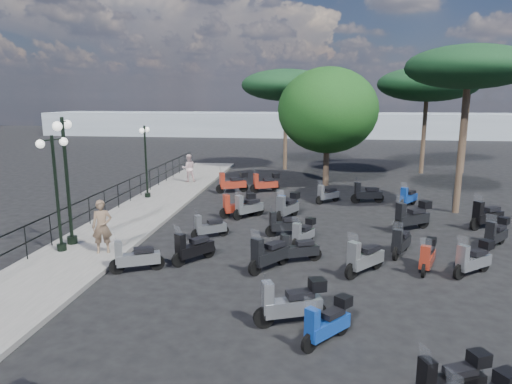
# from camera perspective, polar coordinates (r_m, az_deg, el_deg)

# --- Properties ---
(ground) EXTENTS (120.00, 120.00, 0.00)m
(ground) POSITION_cam_1_polar(r_m,az_deg,el_deg) (16.82, 3.26, -6.11)
(ground) COLOR black
(ground) RESTS_ON ground
(sidewalk) EXTENTS (3.00, 30.00, 0.15)m
(sidewalk) POSITION_cam_1_polar(r_m,az_deg,el_deg) (21.06, -14.05, -2.53)
(sidewalk) COLOR #605E5B
(sidewalk) RESTS_ON ground
(railing) EXTENTS (0.04, 26.04, 1.10)m
(railing) POSITION_cam_1_polar(r_m,az_deg,el_deg) (21.21, -17.63, -0.35)
(railing) COLOR black
(railing) RESTS_ON sidewalk
(lamp_post_0) EXTENTS (0.57, 1.08, 3.83)m
(lamp_post_0) POSITION_cam_1_polar(r_m,az_deg,el_deg) (16.11, -23.71, 0.67)
(lamp_post_0) COLOR black
(lamp_post_0) RESTS_ON sidewalk
(lamp_post_1) EXTENTS (0.52, 1.27, 4.37)m
(lamp_post_1) POSITION_cam_1_polar(r_m,az_deg,el_deg) (16.70, -22.61, 2.20)
(lamp_post_1) COLOR black
(lamp_post_1) RESTS_ON sidewalk
(lamp_post_2) EXTENTS (0.30, 1.07, 3.62)m
(lamp_post_2) POSITION_cam_1_polar(r_m,az_deg,el_deg) (23.53, -13.62, 4.30)
(lamp_post_2) COLOR black
(lamp_post_2) RESTS_ON sidewalk
(woman) EXTENTS (0.75, 0.62, 1.76)m
(woman) POSITION_cam_1_polar(r_m,az_deg,el_deg) (15.71, -18.69, -4.12)
(woman) COLOR brown
(woman) RESTS_ON sidewalk
(pedestrian_far) EXTENTS (0.96, 0.86, 1.65)m
(pedestrian_far) POSITION_cam_1_polar(r_m,az_deg,el_deg) (27.55, -8.41, 2.97)
(pedestrian_far) COLOR beige
(pedestrian_far) RESTS_ON sidewalk
(scooter_1) EXTENTS (1.54, 0.85, 1.31)m
(scooter_1) POSITION_cam_1_polar(r_m,az_deg,el_deg) (14.25, -14.85, -7.96)
(scooter_1) COLOR black
(scooter_1) RESTS_ON ground
(scooter_2) EXTENTS (1.12, 1.39, 1.34)m
(scooter_2) POSITION_cam_1_polar(r_m,az_deg,el_deg) (14.67, -7.89, -7.03)
(scooter_2) COLOR black
(scooter_2) RESTS_ON ground
(scooter_3) EXTENTS (1.28, 0.94, 1.18)m
(scooter_3) POSITION_cam_1_polar(r_m,az_deg,el_deg) (17.05, -5.89, -4.45)
(scooter_3) COLOR black
(scooter_3) RESTS_ON ground
(scooter_4) EXTENTS (1.51, 1.03, 1.34)m
(scooter_4) POSITION_cam_1_polar(r_m,az_deg,el_deg) (19.90, -2.24, -1.74)
(scooter_4) COLOR black
(scooter_4) RESTS_ON ground
(scooter_5) EXTENTS (1.69, 1.04, 1.46)m
(scooter_5) POSITION_cam_1_polar(r_m,az_deg,el_deg) (24.92, -2.96, 1.15)
(scooter_5) COLOR black
(scooter_5) RESTS_ON ground
(scooter_6) EXTENTS (1.68, 0.88, 1.40)m
(scooter_6) POSITION_cam_1_polar(r_m,az_deg,el_deg) (10.82, 4.43, -13.69)
(scooter_6) COLOR black
(scooter_6) RESTS_ON ground
(scooter_7) EXTENTS (1.16, 1.50, 1.42)m
(scooter_7) POSITION_cam_1_polar(r_m,az_deg,el_deg) (13.92, 1.61, -7.85)
(scooter_7) COLOR black
(scooter_7) RESTS_ON ground
(scooter_8) EXTENTS (1.47, 0.78, 1.24)m
(scooter_8) POSITION_cam_1_polar(r_m,az_deg,el_deg) (14.60, 5.21, -7.21)
(scooter_8) COLOR black
(scooter_8) RESTS_ON ground
(scooter_9) EXTENTS (1.20, 1.34, 1.35)m
(scooter_9) POSITION_cam_1_polar(r_m,az_deg,el_deg) (19.75, -1.01, -1.94)
(scooter_9) COLOR black
(scooter_9) RESTS_ON ground
(scooter_10) EXTENTS (0.86, 1.43, 1.24)m
(scooter_10) POSITION_cam_1_polar(r_m,az_deg,el_deg) (20.26, 3.85, -1.72)
(scooter_10) COLOR black
(scooter_10) RESTS_ON ground
(scooter_11) EXTENTS (1.59, 0.93, 1.36)m
(scooter_11) POSITION_cam_1_polar(r_m,az_deg,el_deg) (25.02, 1.18, 1.12)
(scooter_11) COLOR black
(scooter_11) RESTS_ON ground
(scooter_13) EXTENTS (1.10, 1.25, 1.21)m
(scooter_13) POSITION_cam_1_polar(r_m,az_deg,el_deg) (10.21, 8.90, -15.92)
(scooter_13) COLOR black
(scooter_13) RESTS_ON ground
(scooter_14) EXTENTS (0.84, 1.36, 1.18)m
(scooter_14) POSITION_cam_1_polar(r_m,az_deg,el_deg) (16.24, 5.95, -5.18)
(scooter_14) COLOR black
(scooter_14) RESTS_ON ground
(scooter_15) EXTENTS (1.45, 0.75, 1.21)m
(scooter_15) POSITION_cam_1_polar(r_m,az_deg,el_deg) (17.30, 3.49, -4.14)
(scooter_15) COLOR black
(scooter_15) RESTS_ON ground
(scooter_16) EXTENTS (0.99, 1.62, 1.39)m
(scooter_16) POSITION_cam_1_polar(r_m,az_deg,el_deg) (19.65, 4.00, -1.88)
(scooter_16) COLOR black
(scooter_16) RESTS_ON ground
(scooter_17) EXTENTS (1.19, 1.09, 1.21)m
(scooter_17) POSITION_cam_1_polar(r_m,az_deg,el_deg) (22.78, 8.90, -0.34)
(scooter_17) COLOR black
(scooter_17) RESTS_ON ground
(scooter_18) EXTENTS (1.43, 0.80, 1.21)m
(scooter_18) POSITION_cam_1_polar(r_m,az_deg,el_deg) (9.00, 23.15, -20.92)
(scooter_18) COLOR black
(scooter_18) RESTS_ON ground
(scooter_19) EXTENTS (1.25, 1.40, 1.41)m
(scooter_19) POSITION_cam_1_polar(r_m,az_deg,el_deg) (13.98, 13.35, -8.12)
(scooter_19) COLOR black
(scooter_19) RESTS_ON ground
(scooter_20) EXTENTS (1.38, 1.15, 1.31)m
(scooter_20) POSITION_cam_1_polar(r_m,az_deg,el_deg) (14.97, 25.53, -7.63)
(scooter_20) COLOR black
(scooter_20) RESTS_ON ground
(scooter_21) EXTENTS (0.85, 1.51, 1.29)m
(scooter_21) POSITION_cam_1_polar(r_m,az_deg,el_deg) (15.90, 17.64, -6.05)
(scooter_21) COLOR black
(scooter_21) RESTS_ON ground
(scooter_22) EXTENTS (1.63, 1.20, 1.49)m
(scooter_22) POSITION_cam_1_polar(r_m,az_deg,el_deg) (18.91, 18.92, -2.94)
(scooter_22) COLOR black
(scooter_22) RESTS_ON ground
(scooter_23) EXTENTS (1.66, 0.64, 1.33)m
(scooter_23) POSITION_cam_1_polar(r_m,az_deg,el_deg) (23.13, 13.67, -0.24)
(scooter_23) COLOR black
(scooter_23) RESTS_ON ground
(scooter_25) EXTENTS (0.76, 1.44, 1.20)m
(scooter_25) POSITION_cam_1_polar(r_m,az_deg,el_deg) (14.79, 20.64, -7.60)
(scooter_25) COLOR black
(scooter_25) RESTS_ON ground
(scooter_27) EXTENTS (1.19, 1.35, 1.31)m
(scooter_27) POSITION_cam_1_polar(r_m,az_deg,el_deg) (18.01, 27.82, -4.65)
(scooter_27) COLOR black
(scooter_27) RESTS_ON ground
(scooter_28) EXTENTS (1.59, 1.17, 1.48)m
(scooter_28) POSITION_cam_1_polar(r_m,az_deg,el_deg) (20.37, 26.85, -2.69)
(scooter_28) COLOR black
(scooter_28) RESTS_ON ground
(scooter_29) EXTENTS (1.02, 1.36, 1.27)m
(scooter_29) POSITION_cam_1_polar(r_m,az_deg,el_deg) (22.96, 18.48, -0.67)
(scooter_29) COLOR black
(scooter_29) RESTS_ON ground
(broadleaf_tree) EXTENTS (5.77, 5.77, 6.84)m
(broadleaf_tree) POSITION_cam_1_polar(r_m,az_deg,el_deg) (26.88, 8.97, 10.04)
(broadleaf_tree) COLOR #38281E
(broadleaf_tree) RESTS_ON ground
(pine_0) EXTENTS (6.56, 6.56, 7.11)m
(pine_0) POSITION_cam_1_polar(r_m,az_deg,el_deg) (32.93, 20.65, 12.48)
(pine_0) COLOR #38281E
(pine_0) RESTS_ON ground
(pine_1) EXTENTS (5.46, 5.46, 8.54)m
(pine_1) POSITION_cam_1_polar(r_m,az_deg,el_deg) (34.19, 25.38, 14.75)
(pine_1) COLOR #38281E
(pine_1) RESTS_ON ground
(pine_2) EXTENTS (6.29, 6.29, 7.04)m
(pine_2) POSITION_cam_1_polar(r_m,az_deg,el_deg) (32.71, 3.77, 13.16)
(pine_2) COLOR #38281E
(pine_2) RESTS_ON ground
(pine_3) EXTENTS (5.35, 5.35, 7.35)m
(pine_3) POSITION_cam_1_polar(r_m,az_deg,el_deg) (22.11, 25.06, 13.90)
(pine_3) COLOR #38281E
(pine_3) RESTS_ON ground
(distant_hills) EXTENTS (70.00, 8.00, 3.00)m
(distant_hills) POSITION_cam_1_polar(r_m,az_deg,el_deg) (61.07, 6.43, 8.38)
(distant_hills) COLOR gray
(distant_hills) RESTS_ON ground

